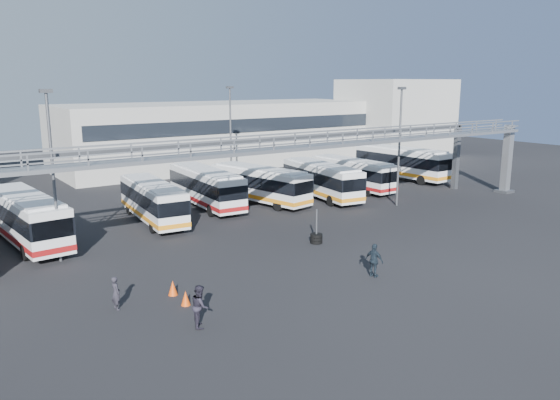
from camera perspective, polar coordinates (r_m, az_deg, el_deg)
ground at (r=35.94m, az=7.11°, el=-5.01°), size 140.00×140.00×0.00m
gantry at (r=39.22m, az=1.56°, el=4.76°), size 51.40×5.15×7.10m
warehouse at (r=72.76m, az=-6.00°, el=6.94°), size 42.00×14.00×8.00m
building_right at (r=84.01m, az=11.94°, el=8.47°), size 14.00×12.00×11.00m
light_pole_left at (r=34.46m, az=-22.67°, el=3.16°), size 0.70×0.35×10.21m
light_pole_mid at (r=48.04m, az=12.38°, el=6.12°), size 0.70×0.35×10.21m
light_pole_back at (r=54.81m, az=-5.19°, el=7.07°), size 0.70×0.35×10.21m
bus_1 at (r=39.79m, az=-24.99°, el=-1.60°), size 3.47×11.35×3.40m
bus_3 at (r=43.12m, az=-13.17°, el=0.03°), size 3.35×10.48×3.13m
bus_4 at (r=47.39m, az=-7.75°, el=1.45°), size 3.27×11.05×3.31m
bus_5 at (r=48.53m, az=-2.16°, el=1.75°), size 4.37×10.90×3.23m
bus_6 at (r=50.81m, az=4.36°, el=2.21°), size 3.98×10.95×3.25m
bus_7 at (r=54.99m, az=7.55°, el=2.82°), size 2.52×10.26×3.11m
bus_9 at (r=62.15m, az=12.63°, el=3.92°), size 3.23×11.72×3.53m
pedestrian_a at (r=27.29m, az=-16.78°, el=-9.29°), size 0.46×0.64×1.64m
pedestrian_b at (r=24.66m, az=-8.35°, el=-10.89°), size 1.04×1.14×1.92m
pedestrian_d at (r=30.73m, az=9.82°, el=-6.25°), size 0.69×1.18×1.89m
cone_left at (r=27.18m, az=-9.84°, el=-10.06°), size 0.52×0.52×0.73m
cone_right at (r=28.52m, az=-11.14°, el=-8.99°), size 0.56×0.56×0.76m
tire_stack at (r=36.71m, az=3.82°, el=-3.93°), size 0.82×0.82×2.35m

